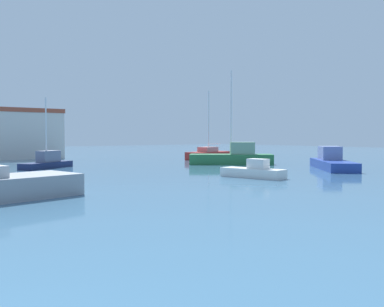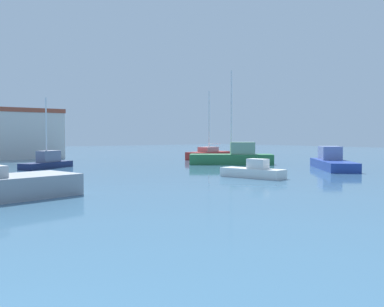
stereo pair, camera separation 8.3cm
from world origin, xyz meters
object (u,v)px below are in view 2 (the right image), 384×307
(sailboat_navy_distant_north, at_px, (47,162))
(sailboat_red_near_pier, at_px, (209,154))
(motorboat_white_center_channel, at_px, (253,172))
(sailboat_green_far_left, at_px, (234,157))
(motorboat_blue_far_right, at_px, (332,162))

(sailboat_navy_distant_north, height_order, sailboat_red_near_pier, sailboat_red_near_pier)
(sailboat_red_near_pier, xyz_separation_m, motorboat_white_center_channel, (-11.46, -18.32, -0.17))
(sailboat_navy_distant_north, xyz_separation_m, sailboat_red_near_pier, (19.35, 1.99, 0.03))
(sailboat_red_near_pier, distance_m, sailboat_green_far_left, 8.74)
(motorboat_white_center_channel, xyz_separation_m, sailboat_green_far_left, (7.90, 10.34, 0.34))
(motorboat_blue_far_right, xyz_separation_m, motorboat_white_center_channel, (-10.44, -1.21, -0.18))
(sailboat_navy_distant_north, xyz_separation_m, sailboat_green_far_left, (15.80, -5.99, 0.20))
(sailboat_navy_distant_north, relative_size, sailboat_red_near_pier, 0.75)
(sailboat_navy_distant_north, bearing_deg, motorboat_blue_far_right, -39.52)
(motorboat_white_center_channel, height_order, sailboat_green_far_left, sailboat_green_far_left)
(sailboat_navy_distant_north, relative_size, motorboat_blue_far_right, 0.79)
(motorboat_white_center_channel, relative_size, sailboat_green_far_left, 0.51)
(motorboat_blue_far_right, distance_m, sailboat_red_near_pier, 17.14)
(sailboat_navy_distant_north, bearing_deg, sailboat_red_near_pier, 5.87)
(motorboat_blue_far_right, height_order, sailboat_red_near_pier, sailboat_red_near_pier)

